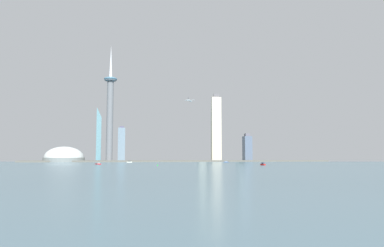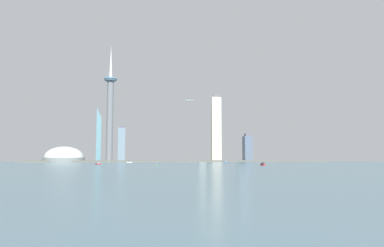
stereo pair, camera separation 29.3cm
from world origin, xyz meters
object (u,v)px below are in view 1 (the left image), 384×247
(airplane, at_px, (190,101))
(boat_3, at_px, (129,162))
(skyscraper_5, at_px, (121,144))
(boat_1, at_px, (263,164))
(skyscraper_6, at_px, (203,130))
(boat_2, at_px, (226,162))
(skyscraper_0, at_px, (242,135))
(boat_0, at_px, (98,164))
(observation_tower, at_px, (110,108))
(stadium_dome, at_px, (64,158))
(skyscraper_1, at_px, (99,128))
(skyscraper_4, at_px, (216,129))
(skyscraper_3, at_px, (242,143))
(channel_buoy_0, at_px, (158,165))
(skyscraper_2, at_px, (247,148))

(airplane, bearing_deg, boat_3, 156.19)
(skyscraper_5, bearing_deg, boat_1, -62.63)
(skyscraper_6, xyz_separation_m, airplane, (-49.20, -63.54, 71.39))
(boat_1, relative_size, boat_2, 1.07)
(skyscraper_0, bearing_deg, boat_0, -135.85)
(boat_0, height_order, airplane, airplane)
(observation_tower, relative_size, skyscraper_0, 1.83)
(stadium_dome, distance_m, skyscraper_1, 135.15)
(skyscraper_5, bearing_deg, skyscraper_1, 136.56)
(skyscraper_4, bearing_deg, skyscraper_0, 37.66)
(skyscraper_3, height_order, skyscraper_4, skyscraper_4)
(boat_0, xyz_separation_m, channel_buoy_0, (90.50, -119.66, 0.29))
(observation_tower, bearing_deg, channel_buoy_0, -78.38)
(boat_2, relative_size, channel_buoy_0, 3.98)
(skyscraper_1, height_order, boat_0, skyscraper_1)
(skyscraper_4, height_order, boat_1, skyscraper_4)
(boat_0, bearing_deg, channel_buoy_0, -160.30)
(observation_tower, distance_m, skyscraper_0, 388.63)
(boat_1, height_order, boat_2, boat_1)
(boat_2, bearing_deg, stadium_dome, 16.84)
(observation_tower, relative_size, airplane, 11.61)
(boat_3, distance_m, airplane, 247.21)
(observation_tower, relative_size, skyscraper_1, 1.43)
(stadium_dome, height_order, skyscraper_5, skyscraper_5)
(skyscraper_1, distance_m, boat_2, 366.00)
(channel_buoy_0, bearing_deg, stadium_dome, 114.66)
(boat_3, bearing_deg, skyscraper_2, 153.69)
(airplane, bearing_deg, boat_1, -143.28)
(boat_2, bearing_deg, skyscraper_0, -83.40)
(stadium_dome, xyz_separation_m, channel_buoy_0, (187.40, -408.23, -8.30))
(skyscraper_0, xyz_separation_m, skyscraper_6, (-120.35, -20.06, 11.58))
(skyscraper_5, distance_m, channel_buoy_0, 435.33)
(boat_0, bearing_deg, skyscraper_0, -63.25)
(boat_1, height_order, airplane, airplane)
(stadium_dome, height_order, skyscraper_6, skyscraper_6)
(skyscraper_3, bearing_deg, boat_1, -104.14)
(skyscraper_1, xyz_separation_m, boat_2, (296.15, -196.35, -87.72))
(skyscraper_1, height_order, channel_buoy_0, skyscraper_1)
(skyscraper_0, distance_m, skyscraper_4, 122.77)
(skyscraper_0, height_order, airplane, airplane)
(skyscraper_2, distance_m, skyscraper_3, 49.83)
(skyscraper_0, bearing_deg, boat_1, -104.73)
(skyscraper_6, height_order, airplane, skyscraper_6)
(skyscraper_0, xyz_separation_m, boat_1, (-125.75, -478.45, -73.73))
(skyscraper_1, height_order, boat_2, skyscraper_1)
(skyscraper_2, relative_size, skyscraper_6, 0.41)
(skyscraper_4, xyz_separation_m, skyscraper_5, (-245.66, 14.73, -42.97))
(stadium_dome, bearing_deg, observation_tower, -9.46)
(skyscraper_0, relative_size, airplane, 6.33)
(skyscraper_3, bearing_deg, skyscraper_5, -177.78)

